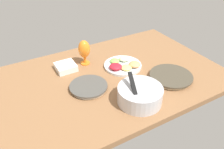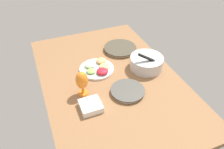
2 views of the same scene
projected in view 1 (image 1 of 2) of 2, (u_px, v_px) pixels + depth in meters
ground_plane at (110, 78)px, 163.25cm from camera, size 160.00×104.00×4.00cm
dinner_plate_left at (171, 77)px, 158.60cm from camera, size 29.84×29.84×3.03cm
dinner_plate_right at (89, 87)px, 149.07cm from camera, size 24.99×24.99×2.79cm
mixing_bowl at (140, 94)px, 136.24cm from camera, size 27.24×27.24×17.35cm
fruit_platter at (123, 65)px, 170.96cm from camera, size 28.27×28.27×5.28cm
hurricane_glass_orange at (84, 50)px, 169.59cm from camera, size 8.86×8.86×19.51cm
square_bowl_white at (66, 67)px, 167.75cm from camera, size 14.22×14.22×4.56cm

